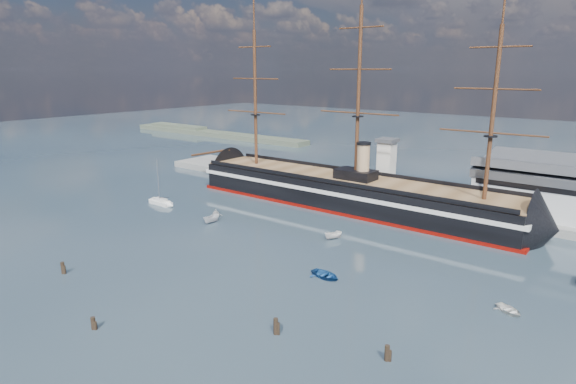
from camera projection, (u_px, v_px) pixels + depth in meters
The scene contains 15 objects.
ground at pixel (306, 227), 110.56m from camera, with size 600.00×600.00×0.00m, color #223340.
quay at pixel (413, 201), 132.10m from camera, with size 180.00×18.00×2.00m, color slate.
quay_tower at pixel (386, 165), 131.57m from camera, with size 5.00×5.00×15.00m.
shoreline at pixel (203, 132), 265.74m from camera, with size 120.00×10.00×4.00m.
warship at pixel (343, 191), 126.47m from camera, with size 112.92×16.68×53.94m.
sailboat at pixel (161, 202), 128.40m from camera, with size 7.61×2.32×12.12m.
motorboat_a at pixel (212, 223), 113.15m from camera, with size 5.84×2.14×2.34m, color silver.
motorboat_b at pixel (325, 278), 83.39m from camera, with size 3.51×1.40×1.64m, color navy.
motorboat_c at pixel (333, 239), 102.33m from camera, with size 4.96×1.82×1.98m, color white.
motorboat_d at pixel (216, 216), 118.22m from camera, with size 5.55×2.40×2.03m, color silver.
motorboat_e at pixel (509, 313), 71.51m from camera, with size 2.72×1.09×1.27m, color silver.
piling_near_left at pixel (64, 274), 85.17m from camera, with size 0.64×0.64×2.87m, color black.
piling_near_mid at pixel (94, 329), 66.98m from camera, with size 0.64×0.64×2.50m, color black.
piling_near_right at pixel (276, 334), 65.69m from camera, with size 0.64×0.64×3.08m, color black.
piling_far_right at pixel (387, 360), 59.75m from camera, with size 0.64×0.64×2.79m, color black.
Camera 1 is at (61.32, -45.51, 35.12)m, focal length 30.00 mm.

